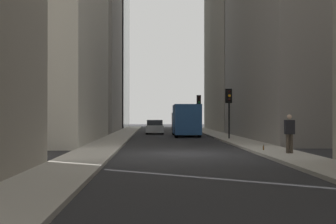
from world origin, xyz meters
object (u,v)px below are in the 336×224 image
(delivery_truck, at_px, (186,120))
(pedestrian, at_px, (289,132))
(sedan_silver, at_px, (155,127))
(traffic_light_far_junction, at_px, (199,104))
(discarded_bottle, at_px, (263,148))
(traffic_light_midblock, at_px, (229,102))

(delivery_truck, bearing_deg, pedestrian, -169.87)
(pedestrian, bearing_deg, sedan_silver, 14.66)
(delivery_truck, distance_m, traffic_light_far_junction, 11.10)
(pedestrian, height_order, discarded_bottle, pedestrian)
(sedan_silver, bearing_deg, discarded_bottle, -166.18)
(delivery_truck, xyz_separation_m, traffic_light_far_junction, (10.69, -2.43, 1.72))
(delivery_truck, xyz_separation_m, sedan_silver, (4.81, 2.80, -0.80))
(discarded_bottle, bearing_deg, traffic_light_far_junction, 0.27)
(delivery_truck, xyz_separation_m, traffic_light_midblock, (-6.45, -2.79, 1.46))
(traffic_light_midblock, xyz_separation_m, discarded_bottle, (-10.52, 0.23, -2.67))
(sedan_silver, relative_size, discarded_bottle, 15.93)
(traffic_light_midblock, bearing_deg, sedan_silver, 26.38)
(delivery_truck, height_order, traffic_light_midblock, traffic_light_midblock)
(sedan_silver, xyz_separation_m, traffic_light_midblock, (-11.26, -5.59, 2.26))
(sedan_silver, height_order, pedestrian, pedestrian)
(traffic_light_midblock, height_order, traffic_light_far_junction, traffic_light_far_junction)
(traffic_light_midblock, xyz_separation_m, traffic_light_far_junction, (17.14, 0.36, 0.26))
(traffic_light_midblock, distance_m, discarded_bottle, 10.85)
(sedan_silver, bearing_deg, traffic_light_far_junction, -41.65)
(sedan_silver, height_order, traffic_light_far_junction, traffic_light_far_junction)
(sedan_silver, distance_m, traffic_light_far_junction, 8.26)
(delivery_truck, relative_size, traffic_light_far_junction, 1.56)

